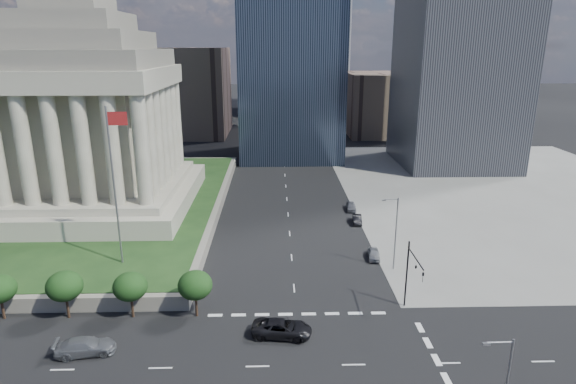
{
  "coord_description": "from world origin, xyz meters",
  "views": [
    {
      "loc": [
        -2.19,
        -33.14,
        28.61
      ],
      "look_at": [
        -0.9,
        14.67,
        14.03
      ],
      "focal_mm": 30.0,
      "sensor_mm": 36.0,
      "label": 1
    }
  ],
  "objects_px": {
    "flagpole": "(115,178)",
    "parked_sedan_mid": "(357,219)",
    "suv_grey": "(85,346)",
    "parked_sedan_far": "(351,206)",
    "pickup_truck": "(282,328)",
    "traffic_signal_ne": "(412,271)",
    "parked_sedan_near": "(374,254)",
    "street_lamp_north": "(395,229)",
    "war_memorial": "(81,92)"
  },
  "relations": [
    {
      "from": "traffic_signal_ne",
      "to": "war_memorial",
      "type": "bearing_deg",
      "value": 143.58
    },
    {
      "from": "traffic_signal_ne",
      "to": "street_lamp_north",
      "type": "xyz_separation_m",
      "value": [
        0.83,
        11.3,
        0.41
      ]
    },
    {
      "from": "war_memorial",
      "to": "pickup_truck",
      "type": "relative_size",
      "value": 6.34
    },
    {
      "from": "suv_grey",
      "to": "flagpole",
      "type": "bearing_deg",
      "value": -5.43
    },
    {
      "from": "pickup_truck",
      "to": "suv_grey",
      "type": "distance_m",
      "value": 19.2
    },
    {
      "from": "parked_sedan_near",
      "to": "suv_grey",
      "type": "bearing_deg",
      "value": -140.23
    },
    {
      "from": "traffic_signal_ne",
      "to": "parked_sedan_far",
      "type": "distance_m",
      "value": 35.74
    },
    {
      "from": "flagpole",
      "to": "street_lamp_north",
      "type": "xyz_separation_m",
      "value": [
        35.16,
        1.0,
        -7.45
      ]
    },
    {
      "from": "pickup_truck",
      "to": "traffic_signal_ne",
      "type": "bearing_deg",
      "value": -67.99
    },
    {
      "from": "war_memorial",
      "to": "traffic_signal_ne",
      "type": "distance_m",
      "value": 60.0
    },
    {
      "from": "parked_sedan_near",
      "to": "parked_sedan_far",
      "type": "height_order",
      "value": "parked_sedan_far"
    },
    {
      "from": "pickup_truck",
      "to": "parked_sedan_mid",
      "type": "distance_m",
      "value": 35.1
    },
    {
      "from": "suv_grey",
      "to": "parked_sedan_near",
      "type": "xyz_separation_m",
      "value": [
        32.19,
        20.98,
        -0.15
      ]
    },
    {
      "from": "parked_sedan_near",
      "to": "parked_sedan_mid",
      "type": "distance_m",
      "value": 14.08
    },
    {
      "from": "parked_sedan_mid",
      "to": "parked_sedan_far",
      "type": "height_order",
      "value": "parked_sedan_far"
    },
    {
      "from": "traffic_signal_ne",
      "to": "flagpole",
      "type": "bearing_deg",
      "value": 163.29
    },
    {
      "from": "suv_grey",
      "to": "parked_sedan_mid",
      "type": "height_order",
      "value": "suv_grey"
    },
    {
      "from": "flagpole",
      "to": "parked_sedan_far",
      "type": "relative_size",
      "value": 4.83
    },
    {
      "from": "street_lamp_north",
      "to": "parked_sedan_mid",
      "type": "distance_m",
      "value": 18.25
    },
    {
      "from": "street_lamp_north",
      "to": "parked_sedan_mid",
      "type": "xyz_separation_m",
      "value": [
        -1.83,
        17.46,
        -4.99
      ]
    },
    {
      "from": "war_memorial",
      "to": "suv_grey",
      "type": "distance_m",
      "value": 47.43
    },
    {
      "from": "war_memorial",
      "to": "parked_sedan_mid",
      "type": "bearing_deg",
      "value": -6.94
    },
    {
      "from": "traffic_signal_ne",
      "to": "parked_sedan_near",
      "type": "height_order",
      "value": "traffic_signal_ne"
    },
    {
      "from": "traffic_signal_ne",
      "to": "suv_grey",
      "type": "relative_size",
      "value": 1.42
    },
    {
      "from": "parked_sedan_near",
      "to": "parked_sedan_mid",
      "type": "bearing_deg",
      "value": 96.67
    },
    {
      "from": "war_memorial",
      "to": "pickup_truck",
      "type": "xyz_separation_m",
      "value": [
        32.34,
        -38.09,
        -20.54
      ]
    },
    {
      "from": "flagpole",
      "to": "parked_sedan_mid",
      "type": "height_order",
      "value": "flagpole"
    },
    {
      "from": "suv_grey",
      "to": "parked_sedan_near",
      "type": "bearing_deg",
      "value": -66.27
    },
    {
      "from": "suv_grey",
      "to": "parked_sedan_far",
      "type": "relative_size",
      "value": 1.36
    },
    {
      "from": "pickup_truck",
      "to": "suv_grey",
      "type": "height_order",
      "value": "pickup_truck"
    },
    {
      "from": "parked_sedan_mid",
      "to": "flagpole",
      "type": "bearing_deg",
      "value": -145.41
    },
    {
      "from": "suv_grey",
      "to": "parked_sedan_near",
      "type": "distance_m",
      "value": 38.42
    },
    {
      "from": "suv_grey",
      "to": "parked_sedan_far",
      "type": "height_order",
      "value": "suv_grey"
    },
    {
      "from": "parked_sedan_near",
      "to": "parked_sedan_far",
      "type": "xyz_separation_m",
      "value": [
        0.0,
        20.75,
        0.03
      ]
    },
    {
      "from": "pickup_truck",
      "to": "parked_sedan_mid",
      "type": "bearing_deg",
      "value": -14.95
    },
    {
      "from": "parked_sedan_near",
      "to": "traffic_signal_ne",
      "type": "bearing_deg",
      "value": -79.43
    },
    {
      "from": "street_lamp_north",
      "to": "war_memorial",
      "type": "bearing_deg",
      "value": 154.08
    },
    {
      "from": "flagpole",
      "to": "parked_sedan_mid",
      "type": "distance_m",
      "value": 40.08
    },
    {
      "from": "pickup_truck",
      "to": "parked_sedan_mid",
      "type": "height_order",
      "value": "pickup_truck"
    },
    {
      "from": "traffic_signal_ne",
      "to": "street_lamp_north",
      "type": "distance_m",
      "value": 11.34
    },
    {
      "from": "parked_sedan_near",
      "to": "parked_sedan_mid",
      "type": "relative_size",
      "value": 0.96
    },
    {
      "from": "war_memorial",
      "to": "street_lamp_north",
      "type": "xyz_separation_m",
      "value": [
        47.33,
        -23.0,
        -15.74
      ]
    },
    {
      "from": "street_lamp_north",
      "to": "pickup_truck",
      "type": "bearing_deg",
      "value": -134.81
    },
    {
      "from": "flagpole",
      "to": "street_lamp_north",
      "type": "height_order",
      "value": "flagpole"
    },
    {
      "from": "traffic_signal_ne",
      "to": "pickup_truck",
      "type": "height_order",
      "value": "traffic_signal_ne"
    },
    {
      "from": "parked_sedan_mid",
      "to": "parked_sedan_far",
      "type": "distance_m",
      "value": 6.67
    },
    {
      "from": "flagpole",
      "to": "parked_sedan_near",
      "type": "height_order",
      "value": "flagpole"
    },
    {
      "from": "pickup_truck",
      "to": "parked_sedan_near",
      "type": "xyz_separation_m",
      "value": [
        13.16,
        18.47,
        -0.18
      ]
    },
    {
      "from": "parked_sedan_mid",
      "to": "pickup_truck",
      "type": "bearing_deg",
      "value": -106.41
    },
    {
      "from": "pickup_truck",
      "to": "parked_sedan_near",
      "type": "bearing_deg",
      "value": -28.41
    }
  ]
}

